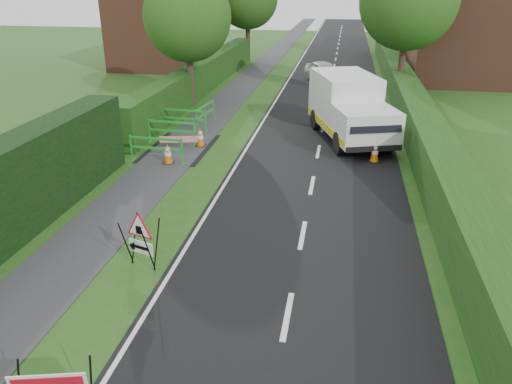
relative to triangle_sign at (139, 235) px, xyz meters
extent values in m
plane|color=#294D16|center=(1.12, -2.28, -0.85)|extent=(120.00, 120.00, 0.00)
cube|color=black|center=(3.62, 32.72, -0.84)|extent=(6.00, 90.00, 0.02)
cube|color=#2D2D30|center=(-1.88, 32.72, -0.84)|extent=(2.00, 90.00, 0.02)
cube|color=#14380F|center=(-3.88, 19.72, -0.85)|extent=(1.00, 24.00, 1.80)
cube|color=#14380F|center=(7.62, 13.72, -0.85)|extent=(1.20, 50.00, 1.50)
cube|color=brown|center=(-8.88, 27.72, 1.90)|extent=(7.00, 7.00, 5.50)
cube|color=brown|center=(12.12, 25.72, 1.90)|extent=(7.00, 7.00, 5.50)
cube|color=brown|center=(13.12, 39.72, 1.90)|extent=(7.00, 7.00, 5.50)
cylinder|color=#2D2116|center=(-3.48, 15.72, 0.47)|extent=(0.36, 0.36, 2.62)
sphere|color=#1C4913|center=(-3.48, 15.72, 3.65)|extent=(4.40, 4.40, 4.40)
cylinder|color=#2D2116|center=(7.52, 19.72, 0.64)|extent=(0.36, 0.36, 2.97)
sphere|color=#1C4913|center=(7.52, 19.72, 4.34)|extent=(5.20, 5.20, 5.20)
cylinder|color=#2D2116|center=(-3.48, 31.72, 0.55)|extent=(0.36, 0.36, 2.80)
cylinder|color=#2D2116|center=(7.52, 35.72, 0.38)|extent=(0.36, 0.36, 2.45)
sphere|color=#1C4913|center=(7.52, 35.72, 3.39)|extent=(4.20, 4.20, 4.20)
cylinder|color=black|center=(-0.31, -0.04, -0.22)|extent=(0.14, 0.37, 1.22)
cylinder|color=black|center=(-0.22, 0.25, -0.22)|extent=(0.14, 0.37, 1.22)
cylinder|color=black|center=(0.31, -0.24, -0.22)|extent=(0.14, 0.37, 1.22)
cylinder|color=black|center=(0.40, 0.05, -0.22)|extent=(0.14, 0.37, 1.22)
cube|color=white|center=(0.04, -0.02, -0.30)|extent=(0.65, 0.23, 0.33)
cube|color=black|center=(0.03, -0.03, -0.30)|extent=(0.46, 0.16, 0.08)
cone|color=black|center=(-0.22, 0.05, -0.30)|extent=(0.21, 0.23, 0.20)
cube|color=black|center=(0.03, -0.04, 0.16)|extent=(0.15, 0.06, 0.20)
cube|color=silver|center=(4.48, 12.02, 0.68)|extent=(3.20, 4.06, 2.13)
cube|color=silver|center=(5.32, 9.47, 0.27)|extent=(2.81, 2.87, 1.30)
cube|color=black|center=(5.66, 8.42, 0.59)|extent=(1.92, 0.84, 0.60)
cube|color=yellow|center=(3.74, 10.69, -0.16)|extent=(1.73, 5.18, 0.26)
cube|color=yellow|center=(5.86, 11.39, -0.16)|extent=(1.73, 5.18, 0.26)
cube|color=black|center=(5.66, 8.43, -0.32)|extent=(2.09, 0.80, 0.22)
cylinder|color=black|center=(4.40, 9.10, -0.40)|extent=(0.53, 0.92, 0.88)
cylinder|color=black|center=(6.28, 9.72, -0.40)|extent=(0.53, 0.92, 0.88)
cylinder|color=black|center=(3.28, 12.47, -0.40)|extent=(0.53, 0.92, 0.88)
cylinder|color=black|center=(5.17, 13.09, -0.40)|extent=(0.53, 0.92, 0.88)
cube|color=black|center=(5.73, 8.43, -0.83)|extent=(0.38, 0.38, 0.04)
cone|color=#DA6706|center=(5.73, 8.43, -0.43)|extent=(0.32, 0.32, 0.75)
cylinder|color=white|center=(5.73, 8.43, -0.47)|extent=(0.25, 0.25, 0.14)
cylinder|color=white|center=(5.73, 8.43, -0.28)|extent=(0.17, 0.17, 0.10)
cube|color=black|center=(5.87, 11.18, -0.83)|extent=(0.38, 0.38, 0.04)
cone|color=#DA6706|center=(5.87, 11.18, -0.43)|extent=(0.32, 0.32, 0.75)
cylinder|color=white|center=(5.87, 11.18, -0.47)|extent=(0.25, 0.25, 0.14)
cylinder|color=white|center=(5.87, 11.18, -0.28)|extent=(0.17, 0.17, 0.10)
cube|color=black|center=(5.64, 13.07, -0.83)|extent=(0.38, 0.38, 0.04)
cone|color=#DA6706|center=(5.64, 13.07, -0.43)|extent=(0.32, 0.32, 0.75)
cylinder|color=white|center=(5.64, 13.07, -0.47)|extent=(0.25, 0.25, 0.14)
cylinder|color=white|center=(5.64, 13.07, -0.28)|extent=(0.17, 0.17, 0.10)
cube|color=black|center=(-1.75, 6.95, -0.83)|extent=(0.38, 0.38, 0.04)
cone|color=#DA6706|center=(-1.75, 6.95, -0.43)|extent=(0.32, 0.32, 0.75)
cylinder|color=white|center=(-1.75, 6.95, -0.47)|extent=(0.25, 0.25, 0.14)
cylinder|color=white|center=(-1.75, 6.95, -0.28)|extent=(0.17, 0.17, 0.10)
cube|color=black|center=(-1.14, 9.13, -0.83)|extent=(0.38, 0.38, 0.04)
cone|color=#DA6706|center=(-1.14, 9.13, -0.43)|extent=(0.32, 0.32, 0.75)
cylinder|color=white|center=(-1.14, 9.13, -0.47)|extent=(0.25, 0.25, 0.14)
cylinder|color=white|center=(-1.14, 9.13, -0.28)|extent=(0.17, 0.17, 0.10)
cube|color=green|center=(-3.19, 7.02, -0.35)|extent=(0.05, 0.05, 1.00)
cube|color=green|center=(-1.19, 6.92, -0.35)|extent=(0.05, 0.05, 1.00)
cube|color=green|center=(-2.19, 6.97, 0.07)|extent=(2.00, 0.16, 0.08)
cube|color=green|center=(-2.19, 6.97, -0.30)|extent=(2.00, 0.16, 0.08)
cube|color=green|center=(-3.19, 7.02, -0.83)|extent=(0.08, 0.35, 0.04)
cube|color=green|center=(-1.19, 6.92, -0.83)|extent=(0.08, 0.35, 0.04)
cube|color=green|center=(-3.37, 9.30, -0.35)|extent=(0.05, 0.05, 1.00)
cube|color=green|center=(-1.37, 9.18, -0.35)|extent=(0.05, 0.05, 1.00)
cube|color=green|center=(-2.37, 9.24, 0.07)|extent=(2.00, 0.17, 0.08)
cube|color=green|center=(-2.37, 9.24, -0.30)|extent=(2.00, 0.17, 0.08)
cube|color=green|center=(-3.37, 9.30, -0.83)|extent=(0.08, 0.35, 0.04)
cube|color=green|center=(-1.37, 9.18, -0.83)|extent=(0.08, 0.35, 0.04)
cube|color=green|center=(-3.44, 11.27, -0.35)|extent=(0.05, 0.05, 1.00)
cube|color=green|center=(-1.45, 11.10, -0.35)|extent=(0.05, 0.05, 1.00)
cube|color=green|center=(-2.44, 11.19, 0.07)|extent=(2.00, 0.22, 0.08)
cube|color=green|center=(-2.44, 11.19, -0.30)|extent=(2.00, 0.22, 0.08)
cube|color=green|center=(-3.44, 11.27, -0.83)|extent=(0.09, 0.35, 0.04)
cube|color=green|center=(-1.45, 11.10, -0.83)|extent=(0.09, 0.35, 0.04)
cube|color=green|center=(-1.88, 11.19, -0.35)|extent=(0.06, 0.06, 1.00)
cube|color=green|center=(-1.63, 13.18, -0.35)|extent=(0.06, 0.06, 1.00)
cube|color=green|center=(-1.76, 12.19, 0.07)|extent=(0.30, 1.99, 0.08)
cube|color=green|center=(-1.76, 12.19, -0.30)|extent=(0.30, 1.99, 0.08)
cube|color=green|center=(-1.88, 11.19, -0.83)|extent=(0.35, 0.10, 0.04)
cube|color=green|center=(-1.63, 13.18, -0.83)|extent=(0.35, 0.10, 0.04)
cube|color=red|center=(-1.83, 8.50, -0.85)|extent=(1.48, 0.35, 0.25)
imported|color=silver|center=(3.10, 23.46, -0.18)|extent=(3.03, 4.22, 1.33)
camera|label=1|loc=(4.42, -9.52, 5.46)|focal=35.00mm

